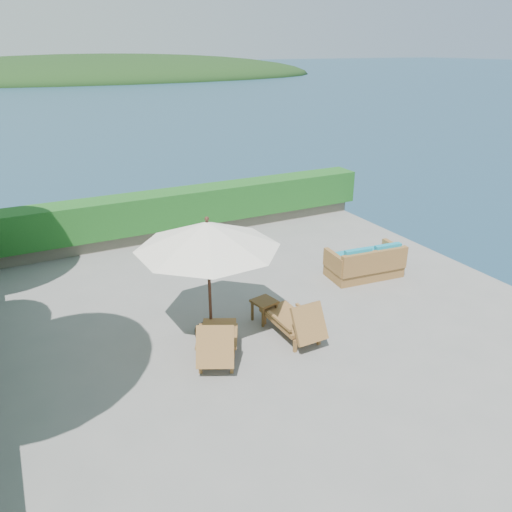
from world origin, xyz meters
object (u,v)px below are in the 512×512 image
lounge_right (295,320)px  wicker_loveseat (366,264)px  lounge_left (217,340)px  patio_umbrella (207,236)px  side_table (264,304)px

lounge_right → wicker_loveseat: 3.34m
lounge_right → wicker_loveseat: size_ratio=0.83×
lounge_left → lounge_right: 1.60m
patio_umbrella → side_table: bearing=-1.7°
wicker_loveseat → side_table: bearing=-161.1°
lounge_right → patio_umbrella: bearing=146.8°
patio_umbrella → lounge_left: size_ratio=2.03×
lounge_left → patio_umbrella: bearing=101.6°
wicker_loveseat → lounge_left: bearing=-155.6°
side_table → wicker_loveseat: 3.26m
patio_umbrella → side_table: 2.01m
side_table → wicker_loveseat: bearing=13.4°
lounge_left → lounge_right: size_ratio=1.08×
lounge_right → side_table: 0.85m
lounge_left → lounge_right: bearing=25.6°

